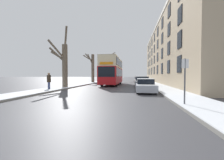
{
  "coord_description": "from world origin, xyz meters",
  "views": [
    {
      "loc": [
        2.63,
        -5.63,
        1.53
      ],
      "look_at": [
        -0.13,
        13.31,
        0.97
      ],
      "focal_mm": 24.0,
      "sensor_mm": 36.0,
      "label": 1
    }
  ],
  "objects": [
    {
      "name": "pedestrian_left_sidewalk",
      "position": [
        -6.08,
        8.76,
        1.0
      ],
      "size": [
        0.4,
        0.4,
        1.83
      ],
      "rotation": [
        0.0,
        0.0,
        1.88
      ],
      "color": "navy",
      "rests_on": "ground"
    },
    {
      "name": "bare_tree_left_0",
      "position": [
        -5.69,
        11.37,
        3.02
      ],
      "size": [
        2.81,
        2.37,
        7.19
      ],
      "color": "brown",
      "rests_on": "ground"
    },
    {
      "name": "parked_car_3",
      "position": [
        3.68,
        24.08,
        0.64
      ],
      "size": [
        1.82,
        4.33,
        1.39
      ],
      "color": "silver",
      "rests_on": "ground"
    },
    {
      "name": "parked_car_4",
      "position": [
        3.68,
        29.78,
        0.64
      ],
      "size": [
        1.87,
        4.52,
        1.38
      ],
      "color": "#474C56",
      "rests_on": "ground"
    },
    {
      "name": "parked_car_1",
      "position": [
        3.68,
        13.71,
        0.67
      ],
      "size": [
        1.76,
        4.12,
        1.44
      ],
      "color": "#474C56",
      "rests_on": "ground"
    },
    {
      "name": "bare_tree_left_3",
      "position": [
        -5.75,
        51.4,
        3.38
      ],
      "size": [
        4.19,
        1.71,
        7.15
      ],
      "color": "brown",
      "rests_on": "ground"
    },
    {
      "name": "ground_plane",
      "position": [
        0.0,
        0.0,
        0.0
      ],
      "size": [
        320.0,
        320.0,
        0.0
      ],
      "primitive_type": "plane",
      "color": "#424247"
    },
    {
      "name": "bare_tree_left_1",
      "position": [
        -5.97,
        24.85,
        3.25
      ],
      "size": [
        2.31,
        1.12,
        6.16
      ],
      "color": "brown",
      "rests_on": "ground"
    },
    {
      "name": "parked_car_2",
      "position": [
        3.68,
        18.84,
        0.62
      ],
      "size": [
        1.78,
        4.53,
        1.32
      ],
      "color": "silver",
      "rests_on": "ground"
    },
    {
      "name": "bare_tree_left_2",
      "position": [
        -5.52,
        37.6,
        4.17
      ],
      "size": [
        3.19,
        3.24,
        8.46
      ],
      "color": "brown",
      "rests_on": "ground"
    },
    {
      "name": "parked_car_0",
      "position": [
        3.68,
        8.42,
        0.6
      ],
      "size": [
        1.68,
        4.31,
        1.27
      ],
      "color": "#9EA3AD",
      "rests_on": "ground"
    },
    {
      "name": "double_decker_bus",
      "position": [
        -0.87,
        18.86,
        2.44
      ],
      "size": [
        2.48,
        11.13,
        4.31
      ],
      "color": "red",
      "rests_on": "ground"
    },
    {
      "name": "terrace_facade_right",
      "position": [
        11.71,
        26.85,
        6.12
      ],
      "size": [
        9.1,
        42.75,
        12.23
      ],
      "color": "tan",
      "rests_on": "ground"
    },
    {
      "name": "sidewalk_right",
      "position": [
        5.99,
        53.0,
        0.08
      ],
      "size": [
        2.45,
        130.0,
        0.16
      ],
      "color": "gray",
      "rests_on": "ground"
    },
    {
      "name": "street_sign_post",
      "position": [
        5.06,
        1.98,
        1.36
      ],
      "size": [
        0.32,
        0.07,
        2.36
      ],
      "color": "#4C4F54",
      "rests_on": "ground"
    },
    {
      "name": "sidewalk_left",
      "position": [
        -5.99,
        53.0,
        0.08
      ],
      "size": [
        2.45,
        130.0,
        0.16
      ],
      "color": "gray",
      "rests_on": "ground"
    }
  ]
}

